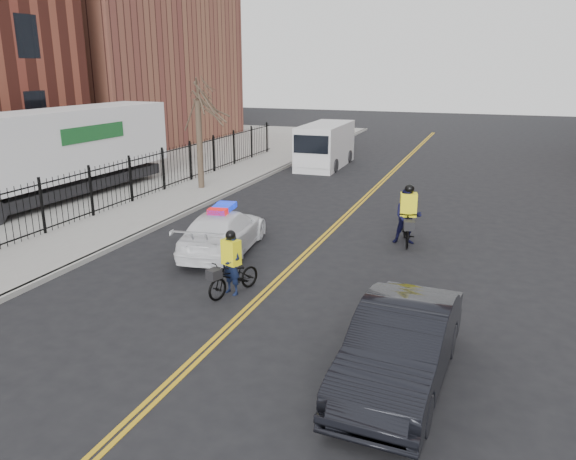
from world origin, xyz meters
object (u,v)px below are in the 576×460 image
Objects in this scene: semi_trailer at (56,150)px; cyclist_far at (407,221)px; cyclist_near at (231,272)px; dark_sedan at (400,346)px; police_cruiser at (223,231)px; cargo_van at (325,146)px.

semi_trailer is 6.07× the size of cyclist_far.
semi_trailer is 6.78× the size of cyclist_near.
dark_sedan is at bearing -94.74° from cyclist_far.
cargo_van is (-1.49, 15.99, 0.52)m from police_cruiser.
dark_sedan is at bearing 129.91° from police_cruiser.
cargo_van is 14.72m from semi_trailer.
cargo_van is 0.47× the size of semi_trailer.
police_cruiser is 2.34× the size of cyclist_far.
cyclist_far is (3.57, 5.84, 0.20)m from cyclist_near.
cyclist_near is (3.24, -18.99, -0.60)m from cargo_van.
police_cruiser is 2.62× the size of cyclist_near.
semi_trailer is at bearing -30.27° from police_cruiser.
cyclist_near is (1.75, -3.00, -0.08)m from police_cruiser.
cyclist_near is (-4.78, 2.80, -0.17)m from dark_sedan.
semi_trailer is at bearing 168.68° from cyclist_near.
police_cruiser is 1.04× the size of dark_sedan.
cyclist_far reaches higher than cyclist_near.
cyclist_far reaches higher than police_cruiser.
dark_sedan is at bearing -71.10° from cargo_van.
cyclist_near is at bearing -28.02° from semi_trailer.
cyclist_far reaches higher than dark_sedan.
cargo_van is 2.85× the size of cyclist_far.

